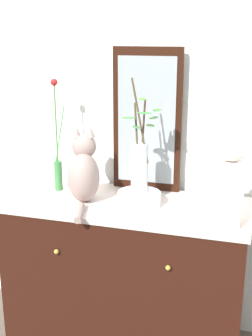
{
  "coord_description": "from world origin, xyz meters",
  "views": [
    {
      "loc": [
        0.58,
        -1.99,
        1.64
      ],
      "look_at": [
        0.0,
        0.0,
        1.01
      ],
      "focal_mm": 47.66,
      "sensor_mm": 36.0,
      "label": 1
    }
  ],
  "objects_px": {
    "bowl_porcelain": "(139,199)",
    "jar_lidded_porcelain": "(229,187)",
    "cat_sitting": "(84,171)",
    "sideboard": "(126,276)",
    "vase_slim_green": "(58,159)",
    "mirror_leaning": "(147,121)",
    "vase_glass_clear": "(140,163)"
  },
  "relations": [
    {
      "from": "bowl_porcelain",
      "to": "jar_lidded_porcelain",
      "type": "distance_m",
      "value": 0.46
    },
    {
      "from": "cat_sitting",
      "to": "jar_lidded_porcelain",
      "type": "bearing_deg",
      "value": -7.96
    },
    {
      "from": "sideboard",
      "to": "vase_slim_green",
      "type": "distance_m",
      "value": 0.71
    },
    {
      "from": "mirror_leaning",
      "to": "jar_lidded_porcelain",
      "type": "height_order",
      "value": "mirror_leaning"
    },
    {
      "from": "sideboard",
      "to": "mirror_leaning",
      "type": "relative_size",
      "value": 1.63
    },
    {
      "from": "bowl_porcelain",
      "to": "jar_lidded_porcelain",
      "type": "bearing_deg",
      "value": -14.09
    },
    {
      "from": "vase_slim_green",
      "to": "bowl_porcelain",
      "type": "relative_size",
      "value": 2.79
    },
    {
      "from": "bowl_porcelain",
      "to": "vase_glass_clear",
      "type": "distance_m",
      "value": 0.18
    },
    {
      "from": "cat_sitting",
      "to": "sideboard",
      "type": "bearing_deg",
      "value": 5.04
    },
    {
      "from": "vase_slim_green",
      "to": "cat_sitting",
      "type": "bearing_deg",
      "value": -28.39
    },
    {
      "from": "cat_sitting",
      "to": "mirror_leaning",
      "type": "bearing_deg",
      "value": 43.33
    },
    {
      "from": "vase_slim_green",
      "to": "vase_glass_clear",
      "type": "bearing_deg",
      "value": -11.14
    },
    {
      "from": "mirror_leaning",
      "to": "cat_sitting",
      "type": "distance_m",
      "value": 0.42
    },
    {
      "from": "mirror_leaning",
      "to": "bowl_porcelain",
      "type": "xyz_separation_m",
      "value": [
        0.02,
        -0.24,
        -0.34
      ]
    },
    {
      "from": "mirror_leaning",
      "to": "vase_glass_clear",
      "type": "relative_size",
      "value": 1.35
    },
    {
      "from": "mirror_leaning",
      "to": "vase_slim_green",
      "type": "relative_size",
      "value": 1.26
    },
    {
      "from": "cat_sitting",
      "to": "vase_glass_clear",
      "type": "bearing_deg",
      "value": 1.45
    },
    {
      "from": "vase_glass_clear",
      "to": "jar_lidded_porcelain",
      "type": "bearing_deg",
      "value": -14.02
    },
    {
      "from": "cat_sitting",
      "to": "vase_glass_clear",
      "type": "xyz_separation_m",
      "value": [
        0.29,
        0.01,
        0.06
      ]
    },
    {
      "from": "cat_sitting",
      "to": "jar_lidded_porcelain",
      "type": "relative_size",
      "value": 1.11
    },
    {
      "from": "vase_glass_clear",
      "to": "mirror_leaning",
      "type": "bearing_deg",
      "value": 95.92
    },
    {
      "from": "cat_sitting",
      "to": "jar_lidded_porcelain",
      "type": "height_order",
      "value": "jar_lidded_porcelain"
    },
    {
      "from": "mirror_leaning",
      "to": "bowl_porcelain",
      "type": "distance_m",
      "value": 0.42
    },
    {
      "from": "vase_glass_clear",
      "to": "vase_slim_green",
      "type": "bearing_deg",
      "value": 168.86
    },
    {
      "from": "jar_lidded_porcelain",
      "to": "vase_slim_green",
      "type": "bearing_deg",
      "value": 167.48
    },
    {
      "from": "sideboard",
      "to": "cat_sitting",
      "type": "distance_m",
      "value": 0.6
    },
    {
      "from": "cat_sitting",
      "to": "vase_slim_green",
      "type": "distance_m",
      "value": 0.21
    },
    {
      "from": "vase_slim_green",
      "to": "jar_lidded_porcelain",
      "type": "relative_size",
      "value": 1.58
    },
    {
      "from": "cat_sitting",
      "to": "bowl_porcelain",
      "type": "relative_size",
      "value": 1.97
    },
    {
      "from": "sideboard",
      "to": "vase_slim_green",
      "type": "height_order",
      "value": "vase_slim_green"
    },
    {
      "from": "sideboard",
      "to": "bowl_porcelain",
      "type": "relative_size",
      "value": 5.75
    },
    {
      "from": "sideboard",
      "to": "vase_glass_clear",
      "type": "bearing_deg",
      "value": -9.27
    }
  ]
}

